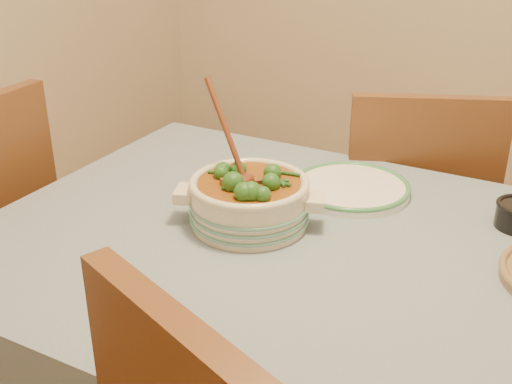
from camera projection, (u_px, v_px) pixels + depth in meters
dining_table at (352, 294)px, 1.39m from camera, size 1.68×1.08×0.76m
stew_casserole at (249, 197)px, 1.46m from camera, size 0.35×0.34×0.32m
white_plate at (351, 187)px, 1.64m from camera, size 0.34×0.34×0.03m
chair_far at (413, 211)px, 2.03m from camera, size 0.58×0.58×0.95m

